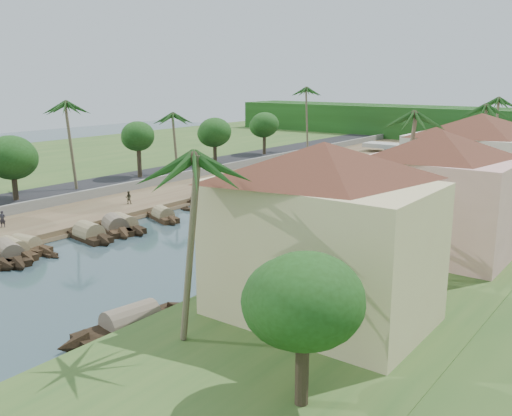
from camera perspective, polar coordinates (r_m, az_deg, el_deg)
The scene contains 43 objects.
ground at distance 47.51m, azimuth -12.62°, elevation -5.50°, with size 220.00×220.00×0.00m, color #32464C.
left_bank at distance 71.89m, azimuth -8.99°, elevation 1.30°, with size 10.00×180.00×0.80m, color brown.
right_bank at distance 53.39m, azimuth 18.42°, elevation -3.12°, with size 16.00×180.00×1.20m, color #2D5220.
road at distance 78.04m, azimuth -13.38°, elevation 2.26°, with size 8.00×180.00×1.40m, color black.
retaining_wall at distance 74.72m, azimuth -11.27°, elevation 2.40°, with size 0.40×180.00×1.10m, color slate.
far_left_fill at distance 99.60m, azimuth -23.29°, elevation 3.82°, with size 45.00×220.00×1.35m, color #2D5220.
treeline at distance 134.03m, azimuth 21.82°, elevation 7.51°, with size 120.00×14.00×8.00m.
bridge at distance 107.59m, azimuth 17.76°, elevation 5.45°, with size 28.00×4.00×2.40m.
building_near at distance 32.33m, azimuth 6.59°, elevation -2.26°, with size 14.85×14.85×10.20m.
building_mid at distance 46.27m, azimuth 17.70°, elevation 1.55°, with size 14.11×14.11×9.70m.
building_far at distance 59.73m, azimuth 21.28°, elevation 4.01°, with size 15.59×15.59×10.20m.
sampan_2 at distance 52.68m, azimuth -23.17°, elevation -3.95°, with size 8.22×2.53×2.14m.
sampan_3 at distance 51.73m, azimuth -23.50°, elevation -4.28°, with size 8.67×3.94×2.28m.
sampan_4 at distance 53.52m, azimuth -22.06°, elevation -3.59°, with size 7.13×2.48×2.02m.
sampan_5 at distance 55.42m, azimuth -16.35°, elevation -2.59°, with size 7.64×2.88×2.37m.
sampan_6 at distance 57.56m, azimuth -13.89°, elevation -1.86°, with size 7.99×4.87×2.35m.
sampan_7 at distance 58.08m, azimuth -13.10°, elevation -1.69°, with size 8.34×3.38×2.18m.
sampan_8 at distance 60.99m, azimuth -9.27°, elevation -0.81°, with size 6.60×3.65×2.04m.
sampan_9 at distance 66.54m, azimuth -4.80°, elevation 0.48°, with size 8.32×2.01×2.10m.
sampan_10 at distance 69.94m, azimuth -3.48°, elevation 1.13°, with size 8.01×2.42×2.18m.
sampan_11 at distance 67.55m, azimuth -4.25°, elevation 0.69°, with size 8.11×5.54×2.35m.
sampan_12 at distance 72.62m, azimuth -1.30°, elevation 1.60°, with size 9.37×5.58×2.26m.
sampan_13 at distance 72.10m, azimuth -1.34°, elevation 1.51°, with size 8.22×3.20×2.21m.
sampan_14 at distance 35.58m, azimuth -12.38°, elevation -11.24°, with size 3.31×9.73×2.30m.
sampan_15 at distance 46.37m, azimuth 2.35°, elevation -5.11°, with size 4.46×8.55×2.26m.
sampan_16 at distance 57.72m, azimuth 9.36°, elevation -1.62°, with size 1.89×7.72×1.91m.
canoe_1 at distance 52.41m, azimuth -20.74°, elevation -4.18°, with size 5.22×0.96×0.84m.
canoe_2 at distance 64.25m, azimuth -5.50°, elevation -0.28°, with size 5.70×2.10×0.82m.
palm_0 at distance 28.30m, azimuth -7.44°, elevation 4.81°, with size 3.20×3.20×11.43m.
palm_1 at distance 38.71m, azimuth 7.68°, elevation 4.34°, with size 3.20×3.20×9.60m.
palm_2 at distance 52.50m, azimuth 14.95°, elevation 8.87°, with size 3.20×3.20×12.02m.
palm_3 at distance 70.82m, azimuth 21.76°, elevation 9.25°, with size 3.20×3.20×11.87m.
palm_5 at distance 71.89m, azimuth -18.16°, elevation 9.75°, with size 3.20×3.20×11.88m.
palm_6 at distance 80.55m, azimuth -8.10°, elevation 9.11°, with size 3.20×3.20×9.80m.
palm_7 at distance 85.63m, azimuth 23.14°, elevation 9.81°, with size 3.20×3.20×12.13m.
palm_8 at distance 105.24m, azimuth 5.25°, elevation 11.67°, with size 3.20×3.20×12.80m.
tree_2 at distance 68.14m, azimuth -23.20°, elevation 4.58°, with size 5.53×5.53×6.98m.
tree_3 at distance 78.72m, azimuth -11.70°, elevation 6.95°, with size 4.38×4.38×7.35m.
tree_4 at distance 89.95m, azimuth -4.16°, elevation 7.49°, with size 5.13×5.13×6.93m.
tree_5 at distance 100.31m, azimuth 0.84°, elevation 8.25°, with size 4.87×4.87×7.10m.
tree_7 at distance 23.78m, azimuth 4.75°, elevation -9.46°, with size 4.77×4.77×6.63m.
person_near at distance 59.27m, azimuth -24.02°, elevation -1.02°, with size 0.59×0.38×1.61m, color #28262E.
person_far at distance 65.68m, azimuth -12.63°, elevation 1.04°, with size 0.71×0.55×1.46m, color #373727.
Camera 1 is at (34.51, -29.05, 14.90)m, focal length 40.00 mm.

